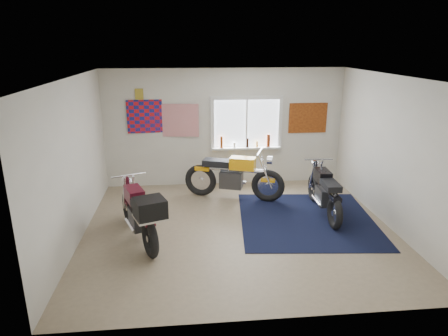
{
  "coord_description": "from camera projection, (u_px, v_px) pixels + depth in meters",
  "views": [
    {
      "loc": [
        -0.91,
        -6.52,
        3.22
      ],
      "look_at": [
        -0.23,
        0.4,
        1.04
      ],
      "focal_mm": 32.0,
      "sensor_mm": 36.0,
      "label": 1
    }
  ],
  "objects": [
    {
      "name": "window_assembly",
      "position": [
        246.0,
        127.0,
        9.22
      ],
      "size": [
        1.66,
        0.17,
        1.26
      ],
      "color": "white",
      "rests_on": "room_shell"
    },
    {
      "name": "triumph_poster",
      "position": [
        308.0,
        118.0,
        9.31
      ],
      "size": [
        0.9,
        0.03,
        0.7
      ],
      "primitive_type": "cube",
      "color": "#A54C14",
      "rests_on": "room_shell"
    },
    {
      "name": "maroon_tourer",
      "position": [
        140.0,
        213.0,
        6.6
      ],
      "size": [
        1.03,
        1.96,
        1.02
      ],
      "rotation": [
        0.0,
        0.0,
        1.93
      ],
      "color": "black",
      "rests_on": "ground"
    },
    {
      "name": "room_shell",
      "position": [
        240.0,
        141.0,
        6.75
      ],
      "size": [
        5.5,
        5.5,
        5.5
      ],
      "color": "white",
      "rests_on": "ground"
    },
    {
      "name": "oil_bottles",
      "position": [
        250.0,
        142.0,
        9.27
      ],
      "size": [
        1.18,
        0.09,
        0.3
      ],
      "color": "#8E3B14",
      "rests_on": "window_assembly"
    },
    {
      "name": "yellow_triumph",
      "position": [
        233.0,
        177.0,
        8.53
      ],
      "size": [
        2.11,
        0.92,
        1.1
      ],
      "rotation": [
        0.0,
        0.0,
        -0.34
      ],
      "color": "black",
      "rests_on": "ground"
    },
    {
      "name": "ground",
      "position": [
        239.0,
        229.0,
        7.24
      ],
      "size": [
        5.5,
        5.5,
        0.0
      ],
      "primitive_type": "plane",
      "color": "#9E896B",
      "rests_on": "ground"
    },
    {
      "name": "flag_display",
      "position": [
        139.0,
        94.0,
        8.77
      ],
      "size": [
        1.6,
        0.1,
        1.17
      ],
      "color": "red",
      "rests_on": "room_shell"
    },
    {
      "name": "black_chrome_bike",
      "position": [
        324.0,
        193.0,
        7.77
      ],
      "size": [
        0.59,
        1.94,
        1.0
      ],
      "rotation": [
        0.0,
        0.0,
        1.54
      ],
      "color": "black",
      "rests_on": "navy_rug"
    },
    {
      "name": "navy_rug",
      "position": [
        306.0,
        219.0,
        7.63
      ],
      "size": [
        2.73,
        2.82,
        0.01
      ],
      "primitive_type": "cube",
      "rotation": [
        0.0,
        0.0,
        -0.09
      ],
      "color": "black",
      "rests_on": "ground"
    }
  ]
}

